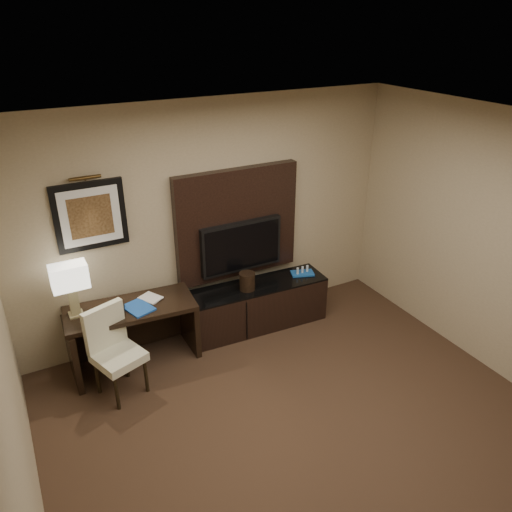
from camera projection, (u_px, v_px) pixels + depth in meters
floor at (334, 464)px, 4.27m from camera, size 4.50×5.00×0.01m
ceiling at (364, 151)px, 3.07m from camera, size 4.50×5.00×0.01m
wall_back at (211, 220)px, 5.65m from camera, size 4.50×0.01×2.70m
wall_left at (15, 445)px, 2.72m from camera, size 0.01×5.00×2.70m
desk at (134, 335)px, 5.35m from camera, size 1.37×0.68×0.71m
credenza at (259, 305)px, 6.02m from camera, size 1.67×0.54×0.57m
tv_wall_panel at (237, 223)px, 5.76m from camera, size 1.50×0.12×1.30m
tv at (241, 246)px, 5.79m from camera, size 1.00×0.08×0.60m
artwork at (90, 216)px, 4.95m from camera, size 0.70×0.04×0.70m
picture_light at (85, 178)px, 4.74m from camera, size 0.04×0.04×0.30m
desk_chair at (119, 356)px, 4.87m from camera, size 0.57×0.61×0.89m
table_lamp at (71, 288)px, 4.91m from camera, size 0.43×0.32×0.62m
desk_phone at (114, 309)px, 5.05m from camera, size 0.25×0.23×0.10m
blue_folder at (138, 308)px, 5.15m from camera, size 0.32×0.37×0.02m
book at (144, 293)px, 5.21m from camera, size 0.16×0.10×0.23m
ice_bucket at (247, 281)px, 5.76m from camera, size 0.22×0.22×0.21m
minibar_tray at (302, 270)px, 6.12m from camera, size 0.31×0.24×0.10m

